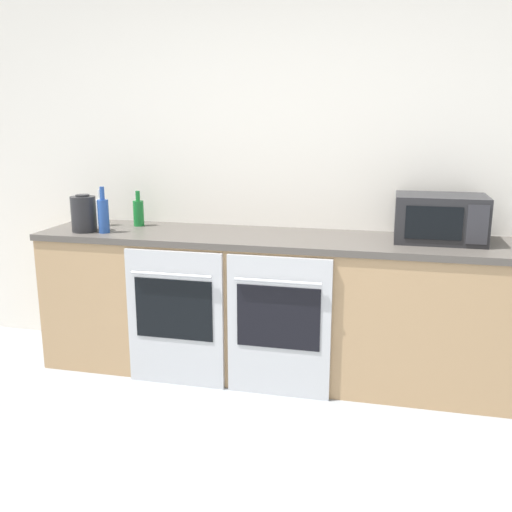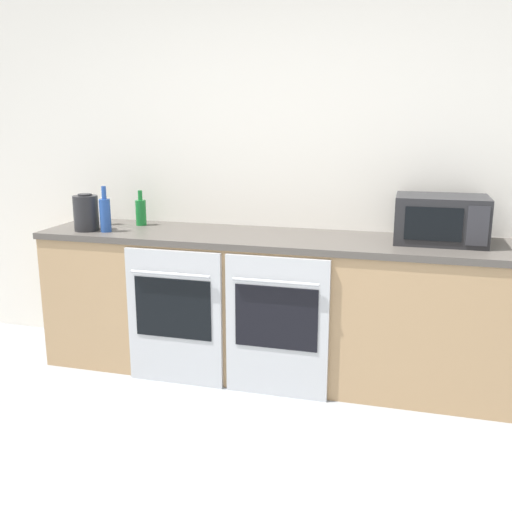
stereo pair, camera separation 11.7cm
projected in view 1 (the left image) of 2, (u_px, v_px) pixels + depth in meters
The scene contains 9 objects.
wall_back at pixel (284, 170), 3.80m from camera, with size 10.00×0.06×2.60m.
counter_back at pixel (273, 305), 3.68m from camera, with size 3.03×0.64×0.92m.
oven_left at pixel (175, 318), 3.50m from camera, with size 0.62×0.06×0.86m.
oven_right at pixel (279, 327), 3.35m from camera, with size 0.62×0.06×0.86m.
microwave at pixel (440, 218), 3.38m from camera, with size 0.52×0.36×0.28m.
bottle_clear at pixel (101, 212), 3.89m from camera, with size 0.07×0.07×0.25m.
bottle_green at pixel (139, 212), 3.88m from camera, with size 0.07×0.07×0.24m.
bottle_blue at pixel (103, 215), 3.64m from camera, with size 0.07×0.07×0.30m.
kettle at pixel (84, 214), 3.68m from camera, with size 0.16×0.16×0.24m.
Camera 1 is at (0.70, -1.49, 1.62)m, focal length 40.00 mm.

